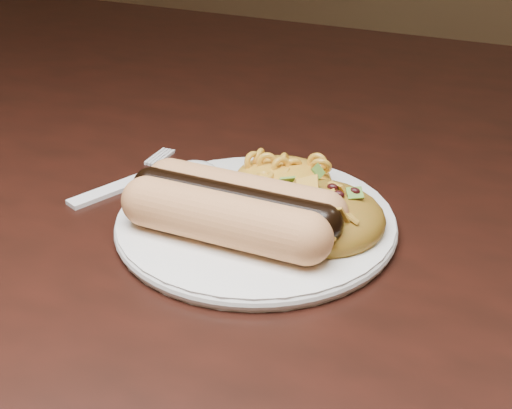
% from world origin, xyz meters
% --- Properties ---
extents(table, '(1.60, 0.90, 0.75)m').
position_xyz_m(table, '(0.00, 0.00, 0.66)').
color(table, black).
rests_on(table, floor).
extents(plate, '(0.26, 0.26, 0.01)m').
position_xyz_m(plate, '(0.04, -0.14, 0.76)').
color(plate, white).
rests_on(plate, table).
extents(hotdog, '(0.14, 0.07, 0.04)m').
position_xyz_m(hotdog, '(0.03, -0.17, 0.78)').
color(hotdog, '#F59961').
rests_on(hotdog, plate).
extents(mac_and_cheese, '(0.10, 0.09, 0.03)m').
position_xyz_m(mac_and_cheese, '(0.04, -0.08, 0.78)').
color(mac_and_cheese, orange).
rests_on(mac_and_cheese, plate).
extents(sour_cream, '(0.06, 0.06, 0.03)m').
position_xyz_m(sour_cream, '(-0.03, -0.12, 0.77)').
color(sour_cream, white).
rests_on(sour_cream, plate).
extents(taco_salad, '(0.11, 0.10, 0.05)m').
position_xyz_m(taco_salad, '(0.08, -0.14, 0.78)').
color(taco_salad, '#CD4312').
rests_on(taco_salad, plate).
extents(fork, '(0.07, 0.14, 0.00)m').
position_xyz_m(fork, '(-0.10, -0.13, 0.75)').
color(fork, white).
rests_on(fork, table).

